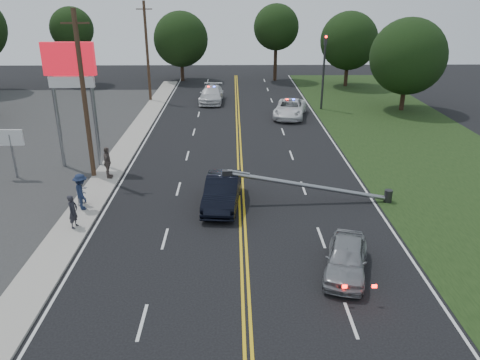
{
  "coord_description": "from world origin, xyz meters",
  "views": [
    {
      "loc": [
        -0.45,
        -15.45,
        10.84
      ],
      "look_at": [
        -0.1,
        7.14,
        1.7
      ],
      "focal_mm": 35.0,
      "sensor_mm": 36.0,
      "label": 1
    }
  ],
  "objects_px": {
    "crashed_sedan": "(222,191)",
    "emergency_a": "(290,109)",
    "bystander_a": "(73,211)",
    "emergency_b": "(212,94)",
    "small_sign": "(11,142)",
    "bystander_d": "(107,163)",
    "bystander_b": "(82,191)",
    "utility_pole_far": "(147,52)",
    "bystander_c": "(81,192)",
    "traffic_signal": "(324,66)",
    "fallen_streetlight": "(318,187)",
    "pylon_sign": "(71,75)",
    "utility_pole_mid": "(84,97)",
    "waiting_sedan": "(346,258)"
  },
  "relations": [
    {
      "from": "fallen_streetlight",
      "to": "bystander_b",
      "type": "height_order",
      "value": "fallen_streetlight"
    },
    {
      "from": "utility_pole_far",
      "to": "crashed_sedan",
      "type": "bearing_deg",
      "value": -72.79
    },
    {
      "from": "emergency_b",
      "to": "small_sign",
      "type": "bearing_deg",
      "value": -115.79
    },
    {
      "from": "crashed_sedan",
      "to": "bystander_b",
      "type": "height_order",
      "value": "bystander_b"
    },
    {
      "from": "pylon_sign",
      "to": "utility_pole_mid",
      "type": "bearing_deg",
      "value": -56.98
    },
    {
      "from": "crashed_sedan",
      "to": "bystander_c",
      "type": "relative_size",
      "value": 2.53
    },
    {
      "from": "pylon_sign",
      "to": "bystander_c",
      "type": "bearing_deg",
      "value": -73.12
    },
    {
      "from": "small_sign",
      "to": "bystander_b",
      "type": "distance_m",
      "value": 7.05
    },
    {
      "from": "small_sign",
      "to": "fallen_streetlight",
      "type": "bearing_deg",
      "value": -12.4
    },
    {
      "from": "emergency_a",
      "to": "emergency_b",
      "type": "distance_m",
      "value": 9.8
    },
    {
      "from": "bystander_c",
      "to": "crashed_sedan",
      "type": "bearing_deg",
      "value": -113.67
    },
    {
      "from": "emergency_a",
      "to": "emergency_b",
      "type": "xyz_separation_m",
      "value": [
        -7.5,
        6.31,
        0.04
      ]
    },
    {
      "from": "small_sign",
      "to": "bystander_b",
      "type": "xyz_separation_m",
      "value": [
        5.42,
        -4.27,
        -1.45
      ]
    },
    {
      "from": "pylon_sign",
      "to": "bystander_b",
      "type": "height_order",
      "value": "pylon_sign"
    },
    {
      "from": "utility_pole_far",
      "to": "emergency_b",
      "type": "bearing_deg",
      "value": -6.64
    },
    {
      "from": "bystander_a",
      "to": "emergency_b",
      "type": "bearing_deg",
      "value": 1.1
    },
    {
      "from": "emergency_a",
      "to": "bystander_a",
      "type": "relative_size",
      "value": 3.38
    },
    {
      "from": "crashed_sedan",
      "to": "bystander_a",
      "type": "relative_size",
      "value": 2.95
    },
    {
      "from": "utility_pole_far",
      "to": "traffic_signal",
      "type": "bearing_deg",
      "value": -12.89
    },
    {
      "from": "utility_pole_mid",
      "to": "crashed_sedan",
      "type": "height_order",
      "value": "utility_pole_mid"
    },
    {
      "from": "fallen_streetlight",
      "to": "utility_pole_far",
      "type": "relative_size",
      "value": 0.94
    },
    {
      "from": "waiting_sedan",
      "to": "emergency_b",
      "type": "distance_m",
      "value": 32.94
    },
    {
      "from": "fallen_streetlight",
      "to": "bystander_d",
      "type": "height_order",
      "value": "bystander_d"
    },
    {
      "from": "emergency_a",
      "to": "bystander_c",
      "type": "bearing_deg",
      "value": -111.05
    },
    {
      "from": "bystander_b",
      "to": "traffic_signal",
      "type": "bearing_deg",
      "value": -18.09
    },
    {
      "from": "small_sign",
      "to": "bystander_c",
      "type": "xyz_separation_m",
      "value": [
        5.59,
        -4.88,
        -1.23
      ]
    },
    {
      "from": "bystander_c",
      "to": "utility_pole_far",
      "type": "bearing_deg",
      "value": -26.44
    },
    {
      "from": "fallen_streetlight",
      "to": "bystander_c",
      "type": "relative_size",
      "value": 4.77
    },
    {
      "from": "traffic_signal",
      "to": "crashed_sedan",
      "type": "xyz_separation_m",
      "value": [
        -9.35,
        -22.3,
        -3.39
      ]
    },
    {
      "from": "fallen_streetlight",
      "to": "utility_pole_mid",
      "type": "xyz_separation_m",
      "value": [
        -13.39,
        4.0,
        4.17
      ]
    },
    {
      "from": "traffic_signal",
      "to": "bystander_c",
      "type": "xyz_separation_m",
      "value": [
        -16.71,
        -22.88,
        -3.1
      ]
    },
    {
      "from": "bystander_a",
      "to": "crashed_sedan",
      "type": "bearing_deg",
      "value": -57.49
    },
    {
      "from": "fallen_streetlight",
      "to": "crashed_sedan",
      "type": "relative_size",
      "value": 1.88
    },
    {
      "from": "utility_pole_mid",
      "to": "waiting_sedan",
      "type": "relative_size",
      "value": 2.46
    },
    {
      "from": "small_sign",
      "to": "bystander_c",
      "type": "bearing_deg",
      "value": -41.14
    },
    {
      "from": "utility_pole_far",
      "to": "emergency_a",
      "type": "bearing_deg",
      "value": -26.75
    },
    {
      "from": "utility_pole_mid",
      "to": "fallen_streetlight",
      "type": "bearing_deg",
      "value": -16.64
    },
    {
      "from": "traffic_signal",
      "to": "bystander_a",
      "type": "height_order",
      "value": "traffic_signal"
    },
    {
      "from": "waiting_sedan",
      "to": "emergency_b",
      "type": "xyz_separation_m",
      "value": [
        -6.84,
        32.22,
        0.13
      ]
    },
    {
      "from": "traffic_signal",
      "to": "bystander_d",
      "type": "distance_m",
      "value": 24.88
    },
    {
      "from": "crashed_sedan",
      "to": "emergency_a",
      "type": "bearing_deg",
      "value": 78.14
    },
    {
      "from": "small_sign",
      "to": "utility_pole_mid",
      "type": "bearing_deg",
      "value": 0.0
    },
    {
      "from": "traffic_signal",
      "to": "bystander_c",
      "type": "distance_m",
      "value": 28.5
    },
    {
      "from": "pylon_sign",
      "to": "bystander_d",
      "type": "bearing_deg",
      "value": -45.8
    },
    {
      "from": "bystander_d",
      "to": "bystander_b",
      "type": "bearing_deg",
      "value": 169.12
    },
    {
      "from": "utility_pole_mid",
      "to": "bystander_c",
      "type": "distance_m",
      "value": 6.35
    },
    {
      "from": "pylon_sign",
      "to": "bystander_c",
      "type": "relative_size",
      "value": 4.07
    },
    {
      "from": "utility_pole_far",
      "to": "crashed_sedan",
      "type": "height_order",
      "value": "utility_pole_far"
    },
    {
      "from": "bystander_a",
      "to": "small_sign",
      "type": "bearing_deg",
      "value": 51.94
    },
    {
      "from": "emergency_b",
      "to": "bystander_a",
      "type": "bearing_deg",
      "value": -98.84
    }
  ]
}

